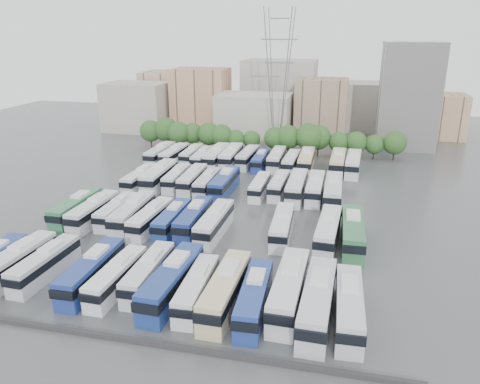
% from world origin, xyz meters
% --- Properties ---
extents(ground, '(220.00, 220.00, 0.00)m').
position_xyz_m(ground, '(0.00, 0.00, 0.00)').
color(ground, '#424447').
rests_on(ground, ground).
extents(parapet, '(56.00, 0.50, 0.50)m').
position_xyz_m(parapet, '(0.00, -33.00, 0.25)').
color(parapet, '#2D2D30').
rests_on(parapet, ground).
extents(tree_line, '(65.30, 7.84, 8.16)m').
position_xyz_m(tree_line, '(-1.06, 42.09, 4.25)').
color(tree_line, black).
rests_on(tree_line, ground).
extents(city_buildings, '(102.00, 35.00, 20.00)m').
position_xyz_m(city_buildings, '(-7.46, 71.86, 7.87)').
color(city_buildings, '#9E998E').
rests_on(city_buildings, ground).
extents(apartment_tower, '(14.00, 14.00, 26.00)m').
position_xyz_m(apartment_tower, '(34.00, 58.00, 13.00)').
color(apartment_tower, silver).
rests_on(apartment_tower, ground).
extents(electricity_pylon, '(9.00, 6.91, 33.83)m').
position_xyz_m(electricity_pylon, '(2.00, 50.00, 18.66)').
color(electricity_pylon, slate).
rests_on(electricity_pylon, ground).
extents(bus_r0_s1, '(3.26, 12.73, 3.96)m').
position_xyz_m(bus_r0_s1, '(-18.28, -24.36, 1.95)').
color(bus_r0_s1, silver).
rests_on(bus_r0_s1, ground).
extents(bus_r0_s2, '(2.88, 11.70, 3.65)m').
position_xyz_m(bus_r0_s2, '(-14.85, -23.59, 1.79)').
color(bus_r0_s2, silver).
rests_on(bus_r0_s2, ground).
extents(bus_r0_s4, '(3.01, 12.62, 3.94)m').
position_xyz_m(bus_r0_s4, '(-8.26, -24.13, 1.93)').
color(bus_r0_s4, navy).
rests_on(bus_r0_s4, ground).
extents(bus_r0_s5, '(2.76, 11.42, 3.56)m').
position_xyz_m(bus_r0_s5, '(-4.94, -24.39, 1.75)').
color(bus_r0_s5, white).
rests_on(bus_r0_s5, ground).
extents(bus_r0_s6, '(2.74, 11.60, 3.63)m').
position_xyz_m(bus_r0_s6, '(-1.71, -22.74, 1.78)').
color(bus_r0_s6, silver).
rests_on(bus_r0_s6, ground).
extents(bus_r0_s7, '(3.41, 13.54, 4.22)m').
position_xyz_m(bus_r0_s7, '(1.83, -24.33, 2.07)').
color(bus_r0_s7, navy).
rests_on(bus_r0_s7, ground).
extents(bus_r0_s8, '(2.90, 11.48, 3.58)m').
position_xyz_m(bus_r0_s8, '(4.89, -24.78, 1.76)').
color(bus_r0_s8, silver).
rests_on(bus_r0_s8, ground).
extents(bus_r0_s9, '(3.03, 13.18, 4.12)m').
position_xyz_m(bus_r0_s9, '(8.15, -24.73, 2.02)').
color(bus_r0_s9, beige).
rests_on(bus_r0_s9, ground).
extents(bus_r0_s10, '(3.21, 12.22, 3.80)m').
position_xyz_m(bus_r0_s10, '(11.44, -25.32, 1.86)').
color(bus_r0_s10, navy).
rests_on(bus_r0_s10, ground).
extents(bus_r0_s11, '(3.18, 13.71, 4.29)m').
position_xyz_m(bus_r0_s11, '(14.85, -23.15, 2.11)').
color(bus_r0_s11, silver).
rests_on(bus_r0_s11, ground).
extents(bus_r0_s12, '(3.34, 13.77, 4.30)m').
position_xyz_m(bus_r0_s12, '(18.06, -24.92, 2.11)').
color(bus_r0_s12, silver).
rests_on(bus_r0_s12, ground).
extents(bus_r0_s13, '(3.12, 12.62, 3.94)m').
position_xyz_m(bus_r0_s13, '(21.26, -24.88, 1.93)').
color(bus_r0_s13, silver).
rests_on(bus_r0_s13, ground).
extents(bus_r1_s0, '(2.73, 12.41, 3.89)m').
position_xyz_m(bus_r1_s0, '(-21.30, -6.11, 1.91)').
color(bus_r1_s0, '#317249').
rests_on(bus_r1_s0, ground).
extents(bus_r1_s1, '(2.91, 12.32, 3.85)m').
position_xyz_m(bus_r1_s1, '(-18.02, -6.61, 1.89)').
color(bus_r1_s1, silver).
rests_on(bus_r1_s1, ground).
extents(bus_r1_s2, '(2.55, 11.13, 3.48)m').
position_xyz_m(bus_r1_s2, '(-14.80, -5.32, 1.71)').
color(bus_r1_s2, silver).
rests_on(bus_r1_s2, ground).
extents(bus_r1_s3, '(3.22, 12.82, 4.00)m').
position_xyz_m(bus_r1_s3, '(-11.58, -6.15, 1.96)').
color(bus_r1_s3, silver).
rests_on(bus_r1_s3, ground).
extents(bus_r1_s4, '(3.09, 11.85, 3.68)m').
position_xyz_m(bus_r1_s4, '(-8.19, -7.10, 1.81)').
color(bus_r1_s4, silver).
rests_on(bus_r1_s4, ground).
extents(bus_r1_s5, '(2.56, 11.39, 3.57)m').
position_xyz_m(bus_r1_s5, '(-4.93, -6.62, 1.75)').
color(bus_r1_s5, navy).
rests_on(bus_r1_s5, ground).
extents(bus_r1_s6, '(2.93, 12.42, 3.88)m').
position_xyz_m(bus_r1_s6, '(-1.75, -6.01, 1.91)').
color(bus_r1_s6, navy).
rests_on(bus_r1_s6, ground).
extents(bus_r1_s7, '(2.94, 12.58, 3.93)m').
position_xyz_m(bus_r1_s7, '(1.76, -6.93, 1.93)').
color(bus_r1_s7, silver).
rests_on(bus_r1_s7, ground).
extents(bus_r1_s10, '(3.16, 12.14, 3.78)m').
position_xyz_m(bus_r1_s10, '(11.55, -5.67, 1.85)').
color(bus_r1_s10, silver).
rests_on(bus_r1_s10, ground).
extents(bus_r1_s12, '(3.43, 13.04, 4.05)m').
position_xyz_m(bus_r1_s12, '(18.14, -6.16, 1.99)').
color(bus_r1_s12, silver).
rests_on(bus_r1_s12, ground).
extents(bus_r1_s13, '(3.34, 13.61, 4.24)m').
position_xyz_m(bus_r1_s13, '(21.48, -6.13, 2.08)').
color(bus_r1_s13, '#2F6D42').
rests_on(bus_r1_s13, ground).
extents(bus_r2_s1, '(2.98, 12.10, 3.77)m').
position_xyz_m(bus_r2_s1, '(-18.09, 11.00, 1.85)').
color(bus_r2_s1, silver).
rests_on(bus_r2_s1, ground).
extents(bus_r2_s2, '(3.38, 13.74, 4.29)m').
position_xyz_m(bus_r2_s2, '(-14.92, 12.49, 2.10)').
color(bus_r2_s2, silver).
rests_on(bus_r2_s2, ground).
extents(bus_r2_s3, '(2.97, 11.44, 3.56)m').
position_xyz_m(bus_r2_s3, '(-11.70, 13.21, 1.75)').
color(bus_r2_s3, silver).
rests_on(bus_r2_s3, ground).
extents(bus_r2_s4, '(3.00, 12.24, 3.82)m').
position_xyz_m(bus_r2_s4, '(-8.27, 12.69, 1.88)').
color(bus_r2_s4, silver).
rests_on(bus_r2_s4, ground).
extents(bus_r2_s5, '(2.76, 11.58, 3.62)m').
position_xyz_m(bus_r2_s5, '(-4.98, 11.53, 1.78)').
color(bus_r2_s5, silver).
rests_on(bus_r2_s5, ground).
extents(bus_r2_s6, '(2.93, 12.93, 4.05)m').
position_xyz_m(bus_r2_s6, '(-1.64, 11.46, 1.99)').
color(bus_r2_s6, navy).
rests_on(bus_r2_s6, ground).
extents(bus_r2_s8, '(2.36, 10.79, 3.38)m').
position_xyz_m(bus_r2_s8, '(4.85, 12.03, 1.66)').
color(bus_r2_s8, white).
rests_on(bus_r2_s8, ground).
extents(bus_r2_s9, '(2.69, 11.33, 3.54)m').
position_xyz_m(bus_r2_s9, '(8.20, 13.31, 1.74)').
color(bus_r2_s9, silver).
rests_on(bus_r2_s9, ground).
extents(bus_r2_s10, '(2.94, 13.15, 4.12)m').
position_xyz_m(bus_r2_s10, '(11.55, 12.22, 2.02)').
color(bus_r2_s10, silver).
rests_on(bus_r2_s10, ground).
extents(bus_r2_s11, '(2.74, 12.54, 3.93)m').
position_xyz_m(bus_r2_s11, '(14.85, 12.70, 1.93)').
color(bus_r2_s11, white).
rests_on(bus_r2_s11, ground).
extents(bus_r2_s12, '(3.13, 13.63, 4.26)m').
position_xyz_m(bus_r2_s12, '(18.07, 10.96, 2.09)').
color(bus_r2_s12, silver).
rests_on(bus_r2_s12, ground).
extents(bus_r3_s0, '(2.94, 12.69, 3.97)m').
position_xyz_m(bus_r3_s0, '(-21.56, 29.09, 1.95)').
color(bus_r3_s0, silver).
rests_on(bus_r3_s0, ground).
extents(bus_r3_s1, '(3.10, 12.19, 3.80)m').
position_xyz_m(bus_r3_s1, '(-18.23, 29.28, 1.86)').
color(bus_r3_s1, silver).
rests_on(bus_r3_s1, ground).
extents(bus_r3_s2, '(2.52, 11.11, 3.48)m').
position_xyz_m(bus_r3_s2, '(-14.66, 30.97, 1.71)').
color(bus_r3_s2, silver).
rests_on(bus_r3_s2, ground).
extents(bus_r3_s3, '(2.83, 11.42, 3.56)m').
position_xyz_m(bus_r3_s3, '(-11.48, 28.83, 1.75)').
color(bus_r3_s3, silver).
rests_on(bus_r3_s3, ground).
extents(bus_r3_s4, '(2.98, 13.54, 4.25)m').
position_xyz_m(bus_r3_s4, '(-8.20, 29.22, 2.08)').
color(bus_r3_s4, silver).
rests_on(bus_r3_s4, ground).
extents(bus_r3_s5, '(3.19, 13.35, 4.17)m').
position_xyz_m(bus_r3_s5, '(-5.15, 30.28, 2.05)').
color(bus_r3_s5, white).
rests_on(bus_r3_s5, ground).
extents(bus_r3_s6, '(3.19, 12.21, 3.80)m').
position_xyz_m(bus_r3_s6, '(-1.56, 31.14, 1.86)').
color(bus_r3_s6, silver).
rests_on(bus_r3_s6, ground).
extents(bus_r3_s7, '(2.57, 11.12, 3.48)m').
position_xyz_m(bus_r3_s7, '(1.62, 29.60, 1.71)').
color(bus_r3_s7, navy).
rests_on(bus_r3_s7, ground).
extents(bus_r3_s8, '(2.85, 12.53, 3.92)m').
position_xyz_m(bus_r3_s8, '(5.00, 30.86, 1.93)').
color(bus_r3_s8, silver).
rests_on(bus_r3_s8, ground).
extents(bus_r3_s9, '(2.87, 11.74, 3.66)m').
position_xyz_m(bus_r3_s9, '(8.38, 29.67, 1.80)').
color(bus_r3_s9, silver).
rests_on(bus_r3_s9, ground).
extents(bus_r3_s10, '(3.06, 13.26, 4.15)m').
position_xyz_m(bus_r3_s10, '(11.55, 30.38, 2.04)').
color(bus_r3_s10, beige).
rests_on(bus_r3_s10, ground).
extents(bus_r3_s12, '(3.19, 13.39, 4.18)m').
position_xyz_m(bus_r3_s12, '(18.21, 30.69, 2.05)').
color(bus_r3_s12, beige).
rests_on(bus_r3_s12, ground).
extents(bus_r3_s13, '(3.47, 13.29, 4.13)m').
position_xyz_m(bus_r3_s13, '(21.39, 30.51, 2.03)').
color(bus_r3_s13, silver).
rests_on(bus_r3_s13, ground).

